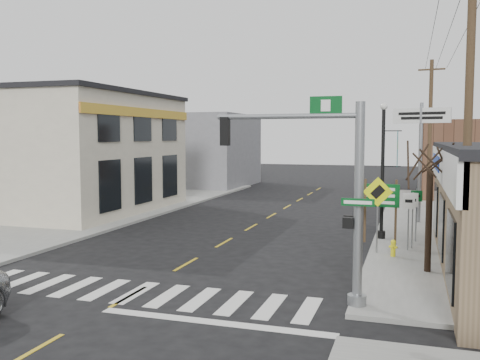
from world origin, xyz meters
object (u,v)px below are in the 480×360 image
(traffic_signal_pole, at_px, (334,181))
(dance_center_sign, at_px, (421,131))
(utility_pole_far, at_px, (430,132))
(utility_pole_near, at_px, (468,124))
(bare_tree, at_px, (431,152))
(guide_sign, at_px, (380,202))
(lamp_post, at_px, (384,161))
(fire_hydrant, at_px, (393,247))

(traffic_signal_pole, distance_m, dance_center_sign, 14.81)
(traffic_signal_pole, xyz_separation_m, utility_pole_far, (2.91, 20.68, 1.36))
(dance_center_sign, bearing_deg, utility_pole_near, -69.51)
(bare_tree, relative_size, utility_pole_near, 0.53)
(guide_sign, distance_m, dance_center_sign, 6.98)
(traffic_signal_pole, bearing_deg, lamp_post, 86.26)
(guide_sign, bearing_deg, dance_center_sign, 80.21)
(traffic_signal_pole, xyz_separation_m, guide_sign, (0.74, 8.41, -1.51))
(lamp_post, bearing_deg, fire_hydrant, -75.27)
(guide_sign, height_order, bare_tree, bare_tree)
(guide_sign, bearing_deg, traffic_signal_pole, -90.46)
(utility_pole_near, bearing_deg, lamp_post, 106.71)
(dance_center_sign, bearing_deg, fire_hydrant, -81.28)
(fire_hydrant, distance_m, utility_pole_far, 15.28)
(traffic_signal_pole, height_order, fire_hydrant, traffic_signal_pole)
(traffic_signal_pole, bearing_deg, bare_tree, 60.52)
(utility_pole_near, height_order, utility_pole_far, utility_pole_near)
(lamp_post, bearing_deg, bare_tree, -66.80)
(guide_sign, height_order, fire_hydrant, guide_sign)
(dance_center_sign, distance_m, utility_pole_far, 6.15)
(traffic_signal_pole, bearing_deg, dance_center_sign, 82.04)
(lamp_post, relative_size, utility_pole_near, 0.63)
(guide_sign, xyz_separation_m, fire_hydrant, (0.60, -2.32, -1.37))
(dance_center_sign, height_order, utility_pole_near, utility_pole_near)
(fire_hydrant, bearing_deg, lamp_post, 98.99)
(guide_sign, xyz_separation_m, utility_pole_far, (2.17, 12.27, 2.88))
(utility_pole_far, bearing_deg, guide_sign, -92.35)
(guide_sign, height_order, utility_pole_far, utility_pole_far)
(traffic_signal_pole, relative_size, lamp_post, 0.94)
(utility_pole_far, bearing_deg, fire_hydrant, -88.44)
(lamp_post, distance_m, utility_pole_near, 7.45)
(fire_hydrant, relative_size, bare_tree, 0.13)
(dance_center_sign, height_order, bare_tree, dance_center_sign)
(guide_sign, xyz_separation_m, utility_pole_near, (2.67, -5.73, 3.00))
(bare_tree, bearing_deg, fire_hydrant, 120.92)
(traffic_signal_pole, distance_m, fire_hydrant, 6.87)
(dance_center_sign, distance_m, bare_tree, 10.39)
(dance_center_sign, xyz_separation_m, utility_pole_far, (0.60, 6.12, -0.02))
(dance_center_sign, bearing_deg, bare_tree, -73.86)
(guide_sign, xyz_separation_m, bare_tree, (1.74, -4.21, 2.15))
(fire_hydrant, distance_m, bare_tree, 4.15)
(utility_pole_far, bearing_deg, bare_tree, -83.82)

